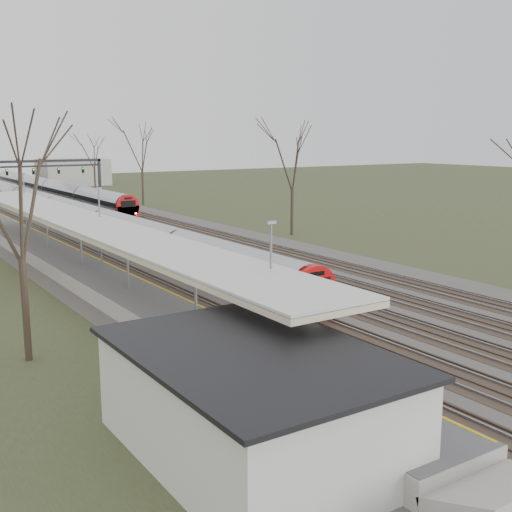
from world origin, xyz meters
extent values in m
cube|color=#474442|center=(0.00, 55.00, 0.05)|extent=(24.00, 160.00, 0.10)
cube|color=#4C3828|center=(-6.00, 55.00, 0.09)|extent=(2.60, 160.00, 0.06)
cube|color=gray|center=(-6.72, 55.00, 0.16)|extent=(0.07, 160.00, 0.12)
cube|color=gray|center=(-5.28, 55.00, 0.16)|extent=(0.07, 160.00, 0.12)
cube|color=#4C3828|center=(-2.50, 55.00, 0.09)|extent=(2.60, 160.00, 0.06)
cube|color=gray|center=(-3.22, 55.00, 0.16)|extent=(0.07, 160.00, 0.12)
cube|color=gray|center=(-1.78, 55.00, 0.16)|extent=(0.07, 160.00, 0.12)
cube|color=#4C3828|center=(1.00, 55.00, 0.09)|extent=(2.60, 160.00, 0.06)
cube|color=gray|center=(0.28, 55.00, 0.16)|extent=(0.07, 160.00, 0.12)
cube|color=gray|center=(1.72, 55.00, 0.16)|extent=(0.07, 160.00, 0.12)
cube|color=#4C3828|center=(4.50, 55.00, 0.09)|extent=(2.60, 160.00, 0.06)
cube|color=gray|center=(3.78, 55.00, 0.16)|extent=(0.07, 160.00, 0.12)
cube|color=gray|center=(5.22, 55.00, 0.16)|extent=(0.07, 160.00, 0.12)
cube|color=#4C3828|center=(8.00, 55.00, 0.09)|extent=(2.60, 160.00, 0.06)
cube|color=gray|center=(7.28, 55.00, 0.16)|extent=(0.07, 160.00, 0.12)
cube|color=gray|center=(8.72, 55.00, 0.16)|extent=(0.07, 160.00, 0.12)
cube|color=#9E9B93|center=(-9.05, 37.50, 0.50)|extent=(3.50, 69.00, 1.00)
cylinder|color=slate|center=(-9.05, 10.00, 2.50)|extent=(0.14, 0.14, 3.00)
cylinder|color=slate|center=(-9.05, 18.00, 2.50)|extent=(0.14, 0.14, 3.00)
cylinder|color=slate|center=(-9.05, 26.00, 2.50)|extent=(0.14, 0.14, 3.00)
cylinder|color=slate|center=(-9.05, 34.00, 2.50)|extent=(0.14, 0.14, 3.00)
cylinder|color=slate|center=(-9.05, 42.00, 2.50)|extent=(0.14, 0.14, 3.00)
cylinder|color=slate|center=(-9.05, 50.00, 2.50)|extent=(0.14, 0.14, 3.00)
cube|color=silver|center=(-9.05, 33.00, 4.05)|extent=(4.10, 50.00, 0.12)
cube|color=beige|center=(-9.05, 33.00, 3.88)|extent=(4.10, 50.00, 0.25)
cube|color=silver|center=(-12.50, 8.00, 1.60)|extent=(6.00, 9.00, 3.20)
cube|color=black|center=(10.50, 85.00, 3.00)|extent=(0.35, 0.35, 6.00)
cube|color=black|center=(0.25, 85.00, 5.90)|extent=(21.00, 0.35, 0.35)
cube|color=black|center=(0.25, 85.00, 5.20)|extent=(21.00, 0.25, 0.25)
cube|color=black|center=(-2.50, 84.80, 4.50)|extent=(0.32, 0.22, 0.85)
sphere|color=#0CFF19|center=(-2.50, 84.66, 4.75)|extent=(0.16, 0.16, 0.16)
cube|color=black|center=(1.00, 84.80, 4.50)|extent=(0.32, 0.22, 0.85)
sphere|color=#0CFF19|center=(1.00, 84.66, 4.75)|extent=(0.16, 0.16, 0.16)
cube|color=black|center=(4.50, 84.80, 4.50)|extent=(0.32, 0.22, 0.85)
sphere|color=#0CFF19|center=(4.50, 84.66, 4.75)|extent=(0.16, 0.16, 0.16)
cube|color=black|center=(8.00, 84.80, 4.50)|extent=(0.32, 0.22, 0.85)
sphere|color=#0CFF19|center=(8.00, 84.66, 4.75)|extent=(0.16, 0.16, 0.16)
cylinder|color=#2D231C|center=(-16.00, 20.00, 2.25)|extent=(0.30, 0.30, 4.50)
cylinder|color=#2D231C|center=(14.00, 42.00, 2.25)|extent=(0.30, 0.30, 4.50)
cube|color=#979AA1|center=(-2.50, 62.64, 1.10)|extent=(2.55, 90.00, 1.60)
cylinder|color=#979AA1|center=(-2.50, 62.64, 1.75)|extent=(2.60, 89.70, 2.60)
cube|color=black|center=(-2.50, 62.64, 1.85)|extent=(2.62, 89.40, 0.55)
cube|color=red|center=(-2.50, 17.74, 1.05)|extent=(2.55, 0.50, 1.50)
cylinder|color=red|center=(-2.50, 17.79, 1.75)|extent=(2.60, 0.60, 2.60)
cube|color=black|center=(-2.50, 17.52, 2.05)|extent=(1.70, 0.12, 0.70)
sphere|color=white|center=(-3.35, 17.54, 0.95)|extent=(0.22, 0.22, 0.22)
sphere|color=white|center=(-1.65, 17.54, 0.95)|extent=(0.22, 0.22, 0.22)
cube|color=black|center=(-2.50, 62.64, 0.17)|extent=(1.80, 89.00, 0.35)
cube|color=#979AA1|center=(4.50, 89.45, 1.10)|extent=(2.55, 60.00, 1.60)
cylinder|color=#979AA1|center=(4.50, 89.45, 1.75)|extent=(2.60, 59.70, 2.60)
cube|color=black|center=(4.50, 89.45, 1.85)|extent=(2.62, 59.40, 0.55)
cube|color=red|center=(4.50, 59.55, 1.05)|extent=(2.55, 0.50, 1.50)
cylinder|color=red|center=(4.50, 59.60, 1.75)|extent=(2.60, 0.60, 2.60)
cube|color=black|center=(4.50, 59.33, 2.05)|extent=(1.70, 0.12, 0.70)
sphere|color=white|center=(3.65, 59.35, 0.95)|extent=(0.22, 0.22, 0.22)
sphere|color=white|center=(5.35, 59.35, 0.95)|extent=(0.22, 0.22, 0.22)
cube|color=black|center=(4.50, 89.45, 0.17)|extent=(1.80, 59.00, 0.35)
imported|color=#324862|center=(-9.29, 13.64, 1.88)|extent=(0.53, 0.71, 1.76)
camera|label=1|loc=(-22.10, -6.91, 9.42)|focal=45.00mm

